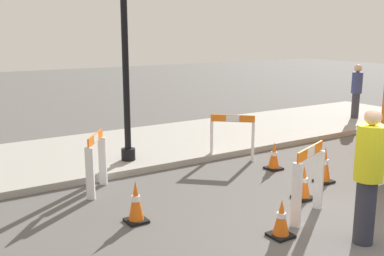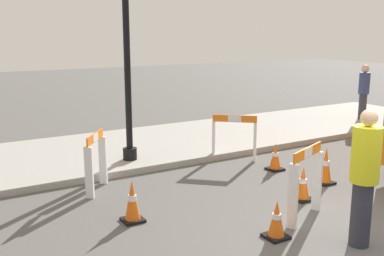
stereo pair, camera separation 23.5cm
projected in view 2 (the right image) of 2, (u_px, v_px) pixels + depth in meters
sidewalk_slab at (162, 143)px, 10.84m from camera, size 18.00×3.47×0.13m
barricade_0 at (306, 180)px, 6.51m from camera, size 0.89×0.45×1.09m
barricade_1 at (234, 136)px, 9.54m from camera, size 0.78×0.73×0.98m
barricade_2 at (96, 160)px, 7.69m from camera, size 0.59×0.71×1.02m
traffic_cone_0 at (275, 157)px, 8.91m from camera, size 0.30×0.30×0.56m
traffic_cone_1 at (277, 220)px, 5.96m from camera, size 0.30×0.30×0.53m
traffic_cone_2 at (326, 166)px, 8.10m from camera, size 0.30×0.30×0.68m
traffic_cone_3 at (132, 202)px, 6.48m from camera, size 0.30×0.30×0.62m
traffic_cone_4 at (303, 184)px, 7.31m from camera, size 0.30×0.30×0.56m
person_worker at (364, 174)px, 5.61m from camera, size 0.42×0.42×1.78m
person_pedestrian at (364, 90)px, 13.37m from camera, size 0.42×0.42×1.62m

